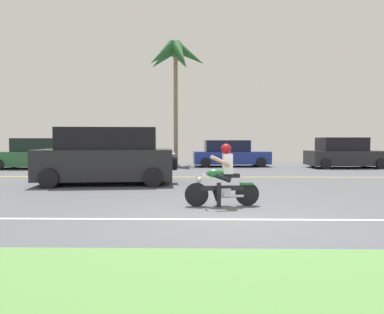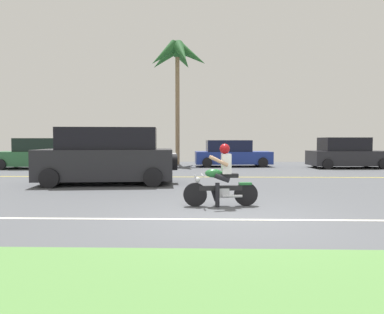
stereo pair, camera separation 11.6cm
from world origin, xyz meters
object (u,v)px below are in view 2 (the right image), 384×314
object	(u,v)px
suv_nearby	(108,157)
parked_car_2	(232,154)
parked_car_1	(137,156)
palm_tree_0	(177,60)
motorcyclist	(221,180)
parked_car_0	(36,154)
parked_car_3	(347,154)

from	to	relation	value
suv_nearby	parked_car_2	world-z (taller)	suv_nearby
parked_car_1	palm_tree_0	size ratio (longest dim) A/B	0.54
parked_car_1	parked_car_2	distance (m)	5.54
motorcyclist	parked_car_1	distance (m)	11.43
suv_nearby	palm_tree_0	size ratio (longest dim) A/B	0.63
suv_nearby	palm_tree_0	distance (m)	11.58
parked_car_2	palm_tree_0	world-z (taller)	palm_tree_0
parked_car_0	parked_car_2	size ratio (longest dim) A/B	0.89
parked_car_2	parked_car_3	distance (m)	6.38
suv_nearby	parked_car_3	size ratio (longest dim) A/B	1.15
parked_car_0	parked_car_1	world-z (taller)	parked_car_0
parked_car_0	parked_car_2	bearing A→B (deg)	9.22
parked_car_1	parked_car_3	bearing A→B (deg)	3.84
parked_car_0	parked_car_1	distance (m)	5.55
motorcyclist	suv_nearby	world-z (taller)	suv_nearby
motorcyclist	parked_car_0	bearing A→B (deg)	131.64
palm_tree_0	parked_car_0	bearing A→B (deg)	-155.64
motorcyclist	palm_tree_0	xyz separation A→B (m)	(-2.01, 14.10, 5.98)
parked_car_2	palm_tree_0	bearing A→B (deg)	153.64
motorcyclist	parked_car_3	bearing A→B (deg)	56.53
motorcyclist	suv_nearby	size ratio (longest dim) A/B	0.36
motorcyclist	palm_tree_0	world-z (taller)	palm_tree_0
suv_nearby	parked_car_3	xyz separation A→B (m)	(11.40, 7.36, -0.18)
motorcyclist	parked_car_0	world-z (taller)	parked_car_0
motorcyclist	suv_nearby	bearing A→B (deg)	132.52
parked_car_0	parked_car_3	distance (m)	17.13
parked_car_1	motorcyclist	bearing A→B (deg)	-69.71
suv_nearby	parked_car_0	size ratio (longest dim) A/B	1.22
motorcyclist	parked_car_1	xyz separation A→B (m)	(-3.96, 10.72, 0.07)
parked_car_2	motorcyclist	bearing A→B (deg)	-95.95
motorcyclist	parked_car_0	size ratio (longest dim) A/B	0.44
suv_nearby	parked_car_1	bearing A→B (deg)	91.47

